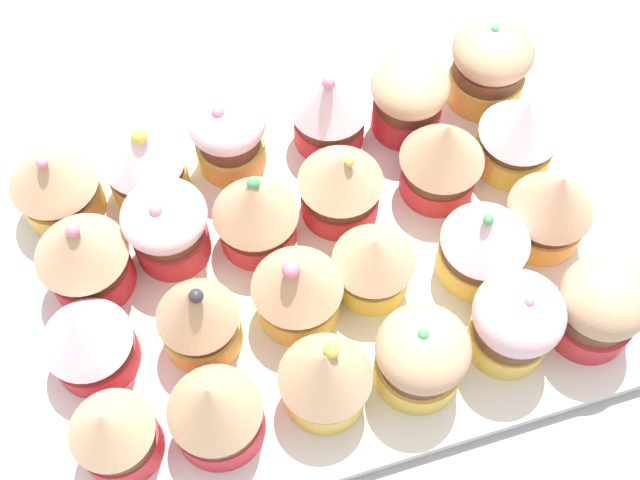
{
  "coord_description": "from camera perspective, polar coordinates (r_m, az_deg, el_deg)",
  "views": [
    {
      "loc": [
        8.28,
        27.1,
        57.07
      ],
      "look_at": [
        0.0,
        0.0,
        4.2
      ],
      "focal_mm": 48.05,
      "sensor_mm": 36.0,
      "label": 1
    }
  ],
  "objects": [
    {
      "name": "cupcake_3",
      "position": [
        0.64,
        -6.11,
        7.02
      ],
      "size": [
        5.77,
        5.77,
        7.11
      ],
      "color": "#EFC651",
      "rests_on": "baking_tray"
    },
    {
      "name": "cupcake_16",
      "position": [
        0.57,
        -8.16,
        -5.06
      ],
      "size": [
        5.55,
        5.55,
        8.1
      ],
      "color": "#EFC651",
      "rests_on": "baking_tray"
    },
    {
      "name": "cupcake_20",
      "position": [
        0.56,
        6.74,
        -7.68
      ],
      "size": [
        6.18,
        6.18,
        7.01
      ],
      "color": "#EFC651",
      "rests_on": "baking_tray"
    },
    {
      "name": "cupcake_12",
      "position": [
        0.63,
        15.16,
        2.19
      ],
      "size": [
        6.14,
        6.14,
        7.44
      ],
      "color": "#EFC651",
      "rests_on": "baking_tray"
    },
    {
      "name": "cupcake_0",
      "position": [
        0.69,
        11.24,
        11.37
      ],
      "size": [
        6.29,
        6.29,
        7.29
      ],
      "color": "#EFC651",
      "rests_on": "baking_tray"
    },
    {
      "name": "cupcake_13",
      "position": [
        0.6,
        10.93,
        -0.14
      ],
      "size": [
        6.26,
        6.26,
        7.34
      ],
      "color": "#EFC651",
      "rests_on": "baking_tray"
    },
    {
      "name": "cupcake_21",
      "position": [
        0.55,
        0.33,
        -9.05
      ],
      "size": [
        6.11,
        6.11,
        7.85
      ],
      "color": "#EFC651",
      "rests_on": "baking_tray"
    },
    {
      "name": "cupcake_1",
      "position": [
        0.67,
        5.92,
        9.42
      ],
      "size": [
        6.01,
        6.01,
        6.55
      ],
      "color": "#D1333D",
      "rests_on": "baking_tray"
    },
    {
      "name": "cupcake_23",
      "position": [
        0.56,
        -13.58,
        -12.38
      ],
      "size": [
        5.4,
        5.4,
        7.04
      ],
      "color": "#D1333D",
      "rests_on": "baking_tray"
    },
    {
      "name": "cupcake_8",
      "position": [
        0.62,
        1.37,
        3.78
      ],
      "size": [
        6.23,
        6.23,
        6.95
      ],
      "color": "#D1333D",
      "rests_on": "baking_tray"
    },
    {
      "name": "cupcake_22",
      "position": [
        0.55,
        -7.03,
        -11.15
      ],
      "size": [
        6.08,
        6.08,
        7.79
      ],
      "color": "#D1333D",
      "rests_on": "baking_tray"
    },
    {
      "name": "ground_plane",
      "position": [
        0.65,
        0.0,
        -2.37
      ],
      "size": [
        180.0,
        180.0,
        3.0
      ],
      "primitive_type": "cube",
      "color": "#9E9EA3"
    },
    {
      "name": "cupcake_19",
      "position": [
        0.58,
        12.86,
        -5.32
      ],
      "size": [
        6.08,
        6.08,
        7.61
      ],
      "color": "#EFC651",
      "rests_on": "baking_tray"
    },
    {
      "name": "cupcake_6",
      "position": [
        0.66,
        13.16,
        7.07
      ],
      "size": [
        6.09,
        6.09,
        7.46
      ],
      "color": "#EFC651",
      "rests_on": "baking_tray"
    },
    {
      "name": "cupcake_15",
      "position": [
        0.57,
        -1.54,
        -3.14
      ],
      "size": [
        6.28,
        6.28,
        7.68
      ],
      "color": "#EFC651",
      "rests_on": "baking_tray"
    },
    {
      "name": "cupcake_17",
      "position": [
        0.58,
        -15.26,
        -6.43
      ],
      "size": [
        6.06,
        6.06,
        6.72
      ],
      "color": "#D1333D",
      "rests_on": "baking_tray"
    },
    {
      "name": "cupcake_14",
      "position": [
        0.59,
        3.58,
        -1.48
      ],
      "size": [
        5.82,
        5.82,
        6.44
      ],
      "color": "#EFC651",
      "rests_on": "baking_tray"
    },
    {
      "name": "cupcake_10",
      "position": [
        0.61,
        -10.14,
        0.91
      ],
      "size": [
        6.05,
        6.05,
        6.91
      ],
      "color": "#D1333D",
      "rests_on": "baking_tray"
    },
    {
      "name": "cupcake_7",
      "position": [
        0.63,
        8.15,
        5.51
      ],
      "size": [
        6.24,
        6.24,
        7.75
      ],
      "color": "#D1333D",
      "rests_on": "baking_tray"
    },
    {
      "name": "cupcake_5",
      "position": [
        0.65,
        -17.28,
        3.7
      ],
      "size": [
        6.44,
        6.44,
        7.26
      ],
      "color": "#EFC651",
      "rests_on": "baking_tray"
    },
    {
      "name": "cupcake_18",
      "position": [
        0.6,
        18.12,
        -4.19
      ],
      "size": [
        6.05,
        6.05,
        7.13
      ],
      "color": "#D1333D",
      "rests_on": "baking_tray"
    },
    {
      "name": "baking_tray",
      "position": [
        0.63,
        0.0,
        -1.54
      ],
      "size": [
        44.45,
        31.1,
        1.2
      ],
      "color": "silver",
      "rests_on": "ground_plane"
    },
    {
      "name": "cupcake_2",
      "position": [
        0.65,
        0.62,
        8.91
      ],
      "size": [
        6.02,
        6.02,
        8.09
      ],
      "color": "#D1333D",
      "rests_on": "baking_tray"
    },
    {
      "name": "cupcake_4",
      "position": [
        0.64,
        -11.63,
        5.09
      ],
      "size": [
        6.02,
        6.02,
        7.36
      ],
      "color": "#EFC651",
      "rests_on": "baking_tray"
    },
    {
      "name": "cupcake_9",
      "position": [
        0.6,
        -4.33,
        1.87
      ],
      "size": [
        6.16,
        6.16,
        7.55
      ],
      "color": "#D1333D",
      "rests_on": "baking_tray"
    },
    {
      "name": "cupcake_11",
      "position": [
        0.6,
        -15.55,
        -0.96
      ],
      "size": [
        6.45,
        6.45,
        8.01
      ],
      "color": "#D1333D",
      "rests_on": "baking_tray"
    }
  ]
}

